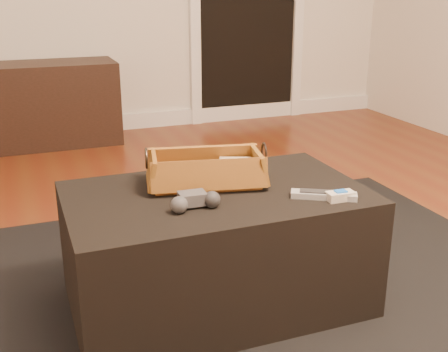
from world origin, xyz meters
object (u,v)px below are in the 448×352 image
object	(u,v)px
tv_remote	(201,180)
wicker_basket	(206,172)
ottoman	(217,248)
silver_remote	(324,195)
media_cabinet	(9,107)
game_controller	(194,201)
cream_gadget	(340,196)

from	to	relation	value
tv_remote	wicker_basket	world-z (taller)	wicker_basket
ottoman	silver_remote	distance (m)	0.42
ottoman	silver_remote	size ratio (longest dim) A/B	4.80
media_cabinet	tv_remote	distance (m)	2.43
tv_remote	silver_remote	distance (m)	0.42
game_controller	cream_gadget	bearing A→B (deg)	-12.12
cream_gadget	media_cabinet	bearing A→B (deg)	110.44
game_controller	cream_gadget	world-z (taller)	game_controller
game_controller	wicker_basket	bearing A→B (deg)	61.19
ottoman	tv_remote	xyz separation A→B (m)	(-0.03, 0.07, 0.24)
tv_remote	cream_gadget	size ratio (longest dim) A/B	2.34
wicker_basket	silver_remote	distance (m)	0.41
tv_remote	game_controller	xyz separation A→B (m)	(-0.08, -0.18, 0.00)
media_cabinet	game_controller	bearing A→B (deg)	-78.43
silver_remote	cream_gadget	xyz separation A→B (m)	(0.04, -0.03, 0.00)
tv_remote	silver_remote	size ratio (longest dim) A/B	1.03
game_controller	ottoman	bearing A→B (deg)	45.21
tv_remote	wicker_basket	bearing A→B (deg)	30.87
wicker_basket	game_controller	bearing A→B (deg)	-118.81
tv_remote	wicker_basket	distance (m)	0.03
media_cabinet	silver_remote	xyz separation A→B (m)	(0.94, -2.60, 0.16)
tv_remote	silver_remote	world-z (taller)	tv_remote
silver_remote	wicker_basket	bearing A→B (deg)	140.78
ottoman	wicker_basket	distance (m)	0.27
ottoman	wicker_basket	world-z (taller)	wicker_basket
ottoman	game_controller	size ratio (longest dim) A/B	6.05
ottoman	cream_gadget	bearing A→B (deg)	-31.62
tv_remote	game_controller	bearing A→B (deg)	-108.85
game_controller	tv_remote	bearing A→B (deg)	65.52
tv_remote	wicker_basket	xyz separation A→B (m)	(0.02, 0.01, 0.02)
ottoman	tv_remote	world-z (taller)	tv_remote
media_cabinet	wicker_basket	world-z (taller)	same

